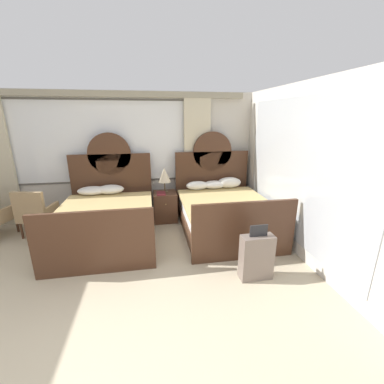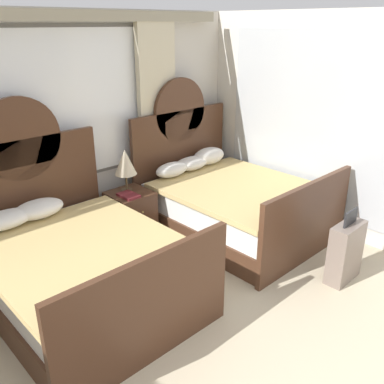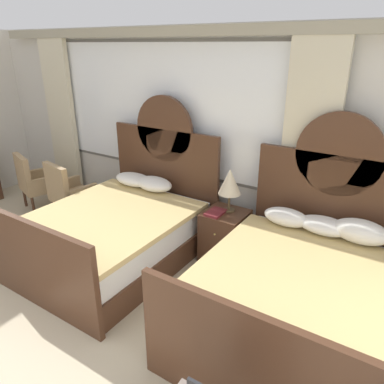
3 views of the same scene
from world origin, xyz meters
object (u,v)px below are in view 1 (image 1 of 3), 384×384
object	(u,v)px
bed_near_window	(107,219)
suitcase_on_floor	(256,257)
bed_near_mirror	(223,211)
book_on_nightstand	(161,193)
armchair_by_window_left	(36,212)
nightstand_between_beds	(165,206)
table_lamp_on_nightstand	(164,175)

from	to	relation	value
bed_near_window	suitcase_on_floor	bearing A→B (deg)	-35.72
bed_near_mirror	suitcase_on_floor	xyz separation A→B (m)	(-0.01, -1.60, -0.06)
book_on_nightstand	armchair_by_window_left	xyz separation A→B (m)	(-2.36, -0.22, -0.17)
nightstand_between_beds	table_lamp_on_nightstand	size ratio (longest dim) A/B	1.20
bed_near_window	book_on_nightstand	xyz separation A→B (m)	(1.03, 0.59, 0.26)
table_lamp_on_nightstand	suitcase_on_floor	world-z (taller)	table_lamp_on_nightstand
suitcase_on_floor	book_on_nightstand	bearing A→B (deg)	118.45
bed_near_mirror	table_lamp_on_nightstand	world-z (taller)	bed_near_mirror
nightstand_between_beds	armchair_by_window_left	bearing A→B (deg)	-172.55
bed_near_window	armchair_by_window_left	world-z (taller)	bed_near_window
nightstand_between_beds	armchair_by_window_left	world-z (taller)	armchair_by_window_left
bed_near_window	table_lamp_on_nightstand	world-z (taller)	bed_near_window
book_on_nightstand	armchair_by_window_left	distance (m)	2.37
bed_near_mirror	suitcase_on_floor	distance (m)	1.60
book_on_nightstand	suitcase_on_floor	size ratio (longest dim) A/B	0.32
nightstand_between_beds	table_lamp_on_nightstand	distance (m)	0.68
table_lamp_on_nightstand	nightstand_between_beds	bearing A→B (deg)	-96.99
bed_near_window	bed_near_mirror	xyz separation A→B (m)	(2.21, 0.01, 0.00)
bed_near_window	table_lamp_on_nightstand	size ratio (longest dim) A/B	4.07
armchair_by_window_left	suitcase_on_floor	xyz separation A→B (m)	(3.54, -1.96, -0.15)
bed_near_window	suitcase_on_floor	xyz separation A→B (m)	(2.21, -1.59, -0.06)
armchair_by_window_left	bed_near_mirror	bearing A→B (deg)	-5.83
bed_near_window	book_on_nightstand	bearing A→B (deg)	30.02
bed_near_window	suitcase_on_floor	size ratio (longest dim) A/B	2.66
bed_near_window	nightstand_between_beds	distance (m)	1.31
bed_near_mirror	bed_near_window	bearing A→B (deg)	-179.76
bed_near_window	bed_near_mirror	distance (m)	2.21
nightstand_between_beds	bed_near_window	bearing A→B (deg)	-148.09
nightstand_between_beds	book_on_nightstand	size ratio (longest dim) A/B	2.43
bed_near_mirror	suitcase_on_floor	world-z (taller)	bed_near_mirror
suitcase_on_floor	table_lamp_on_nightstand	bearing A→B (deg)	115.01
book_on_nightstand	armchair_by_window_left	bearing A→B (deg)	-174.62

